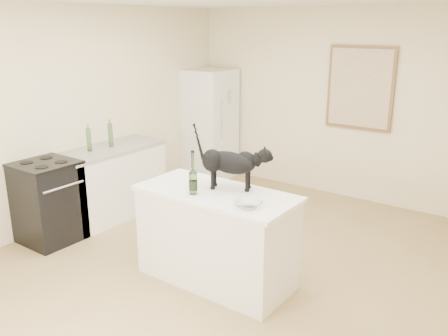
{
  "coord_description": "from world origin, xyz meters",
  "views": [
    {
      "loc": [
        2.56,
        -3.47,
        2.37
      ],
      "look_at": [
        0.15,
        -0.15,
        1.12
      ],
      "focal_mm": 38.12,
      "sensor_mm": 36.0,
      "label": 1
    }
  ],
  "objects_px": {
    "wine_bottle": "(193,175)",
    "fridge": "(209,124)",
    "stove": "(49,203)",
    "glass_bowl": "(248,205)",
    "black_cat": "(230,165)"
  },
  "relations": [
    {
      "from": "fridge",
      "to": "wine_bottle",
      "type": "bearing_deg",
      "value": -54.8
    },
    {
      "from": "stove",
      "to": "fridge",
      "type": "height_order",
      "value": "fridge"
    },
    {
      "from": "stove",
      "to": "fridge",
      "type": "xyz_separation_m",
      "value": [
        0.0,
        2.95,
        0.4
      ]
    },
    {
      "from": "fridge",
      "to": "glass_bowl",
      "type": "relative_size",
      "value": 7.29
    },
    {
      "from": "stove",
      "to": "glass_bowl",
      "type": "height_order",
      "value": "glass_bowl"
    },
    {
      "from": "fridge",
      "to": "glass_bowl",
      "type": "xyz_separation_m",
      "value": [
        2.51,
        -2.72,
        0.08
      ]
    },
    {
      "from": "stove",
      "to": "black_cat",
      "type": "distance_m",
      "value": 2.27
    },
    {
      "from": "wine_bottle",
      "to": "glass_bowl",
      "type": "relative_size",
      "value": 1.52
    },
    {
      "from": "wine_bottle",
      "to": "fridge",
      "type": "bearing_deg",
      "value": 125.2
    },
    {
      "from": "fridge",
      "to": "glass_bowl",
      "type": "bearing_deg",
      "value": -47.3
    },
    {
      "from": "black_cat",
      "to": "glass_bowl",
      "type": "distance_m",
      "value": 0.55
    },
    {
      "from": "stove",
      "to": "black_cat",
      "type": "relative_size",
      "value": 1.4
    },
    {
      "from": "glass_bowl",
      "to": "wine_bottle",
      "type": "bearing_deg",
      "value": -179.52
    },
    {
      "from": "stove",
      "to": "wine_bottle",
      "type": "bearing_deg",
      "value": 6.59
    },
    {
      "from": "wine_bottle",
      "to": "stove",
      "type": "bearing_deg",
      "value": -173.41
    }
  ]
}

